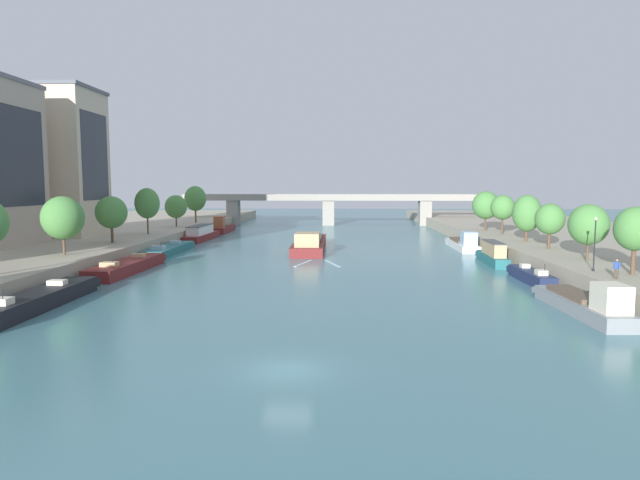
# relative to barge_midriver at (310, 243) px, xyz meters

# --- Properties ---
(ground_plane) EXTENTS (400.00, 400.00, 0.00)m
(ground_plane) POSITION_rel_barge_midriver_xyz_m (1.77, -53.23, -0.96)
(ground_plane) COLOR teal
(quay_left) EXTENTS (36.00, 170.00, 2.02)m
(quay_left) POSITION_rel_barge_midriver_xyz_m (-39.49, 1.77, 0.05)
(quay_left) COLOR #A89E89
(quay_left) RESTS_ON ground
(quay_right) EXTENTS (36.00, 170.00, 2.02)m
(quay_right) POSITION_rel_barge_midriver_xyz_m (43.03, 1.77, 0.05)
(quay_right) COLOR #A89E89
(quay_right) RESTS_ON ground
(barge_midriver) EXTENTS (4.63, 22.93, 3.10)m
(barge_midriver) POSITION_rel_barge_midriver_xyz_m (0.00, 0.00, 0.00)
(barge_midriver) COLOR maroon
(barge_midriver) RESTS_ON ground
(wake_behind_barge) EXTENTS (5.60, 5.89, 0.03)m
(wake_behind_barge) POSITION_rel_barge_midriver_xyz_m (1.79, -14.50, -0.95)
(wake_behind_barge) COLOR silver
(wake_behind_barge) RESTS_ON ground
(moored_boat_left_second) EXTENTS (2.82, 16.23, 2.41)m
(moored_boat_left_second) POSITION_rel_barge_midriver_xyz_m (-18.99, -39.86, -0.28)
(moored_boat_left_second) COLOR black
(moored_boat_left_second) RESTS_ON ground
(moored_boat_left_midway) EXTENTS (3.55, 15.91, 2.36)m
(moored_boat_left_midway) POSITION_rel_barge_midriver_xyz_m (-18.99, -21.79, -0.31)
(moored_boat_left_midway) COLOR maroon
(moored_boat_left_midway) RESTS_ON ground
(moored_boat_left_far) EXTENTS (3.32, 15.45, 2.15)m
(moored_boat_left_far) POSITION_rel_barge_midriver_xyz_m (-19.71, -4.93, -0.41)
(moored_boat_left_far) COLOR #23666B
(moored_boat_left_far) RESTS_ON ground
(moored_boat_left_lone) EXTENTS (3.21, 15.28, 2.66)m
(moored_boat_left_lone) POSITION_rel_barge_midriver_xyz_m (-19.82, 13.54, 0.15)
(moored_boat_left_lone) COLOR maroon
(moored_boat_left_lone) RESTS_ON ground
(moored_boat_left_end) EXTENTS (2.66, 13.63, 3.49)m
(moored_boat_left_end) POSITION_rel_barge_midriver_xyz_m (-19.41, 29.73, 0.05)
(moored_boat_left_end) COLOR maroon
(moored_boat_left_end) RESTS_ON ground
(moored_boat_right_lone) EXTENTS (2.81, 12.88, 2.95)m
(moored_boat_right_lone) POSITION_rel_barge_midriver_xyz_m (22.57, -40.34, -0.09)
(moored_boat_right_lone) COLOR gray
(moored_boat_right_lone) RESTS_ON ground
(moored_boat_right_upstream) EXTENTS (1.76, 10.11, 2.24)m
(moored_boat_right_upstream) POSITION_rel_barge_midriver_xyz_m (23.42, -26.51, -0.35)
(moored_boat_right_upstream) COLOR #1E284C
(moored_boat_right_upstream) RESTS_ON ground
(moored_boat_right_near) EXTENTS (2.14, 11.04, 2.77)m
(moored_boat_right_near) POSITION_rel_barge_midriver_xyz_m (23.19, -13.89, 0.19)
(moored_boat_right_near) COLOR #23666B
(moored_boat_right_near) RESTS_ON ground
(moored_boat_right_downstream) EXTENTS (2.92, 14.47, 2.93)m
(moored_boat_right_downstream) POSITION_rel_barge_midriver_xyz_m (23.09, 1.78, -0.11)
(moored_boat_right_downstream) COLOR silver
(moored_boat_right_downstream) RESTS_ON ground
(tree_left_past_mid) EXTENTS (4.45, 4.45, 6.37)m
(tree_left_past_mid) POSITION_rel_barge_midriver_xyz_m (-25.42, -23.00, 5.09)
(tree_left_past_mid) COLOR brown
(tree_left_past_mid) RESTS_ON quay_left
(tree_left_distant) EXTENTS (4.05, 4.05, 6.13)m
(tree_left_distant) POSITION_rel_barge_midriver_xyz_m (-25.43, -10.49, 5.07)
(tree_left_distant) COLOR brown
(tree_left_distant) RESTS_ON quay_left
(tree_left_by_lamp) EXTENTS (3.80, 3.80, 7.14)m
(tree_left_by_lamp) POSITION_rel_barge_midriver_xyz_m (-25.40, 2.75, 5.84)
(tree_left_by_lamp) COLOR brown
(tree_left_by_lamp) RESTS_ON quay_left
(tree_left_end_of_row) EXTENTS (3.98, 3.98, 5.79)m
(tree_left_end_of_row) POSITION_rel_barge_midriver_xyz_m (-25.49, 17.78, 4.75)
(tree_left_end_of_row) COLOR brown
(tree_left_end_of_row) RESTS_ON quay_left
(tree_left_far) EXTENTS (4.36, 4.36, 7.45)m
(tree_left_far) POSITION_rel_barge_midriver_xyz_m (-24.87, 28.99, 5.97)
(tree_left_far) COLOR brown
(tree_left_far) RESTS_ON quay_left
(tree_right_by_lamp) EXTENTS (3.31, 3.31, 5.75)m
(tree_right_by_lamp) POSITION_rel_barge_midriver_xyz_m (29.14, -34.30, 4.94)
(tree_right_by_lamp) COLOR brown
(tree_right_by_lamp) RESTS_ON quay_right
(tree_right_second) EXTENTS (3.93, 3.93, 5.65)m
(tree_right_second) POSITION_rel_barge_midriver_xyz_m (29.66, -24.69, 4.63)
(tree_right_second) COLOR brown
(tree_right_second) RESTS_ON quay_right
(tree_right_far) EXTENTS (3.43, 3.43, 5.40)m
(tree_right_far) POSITION_rel_barge_midriver_xyz_m (29.41, -15.18, 4.60)
(tree_right_far) COLOR brown
(tree_right_far) RESTS_ON quay_right
(tree_right_nearest) EXTENTS (3.80, 3.80, 6.27)m
(tree_right_nearest) POSITION_rel_barge_midriver_xyz_m (29.56, -6.85, 4.86)
(tree_right_nearest) COLOR brown
(tree_right_nearest) RESTS_ON quay_right
(tree_right_midway) EXTENTS (3.64, 3.64, 6.09)m
(tree_right_midway) POSITION_rel_barge_midriver_xyz_m (29.37, 3.43, 5.26)
(tree_right_midway) COLOR brown
(tree_right_midway) RESTS_ON quay_right
(tree_right_distant) EXTENTS (4.42, 4.42, 6.58)m
(tree_right_distant) POSITION_rel_barge_midriver_xyz_m (28.86, 11.15, 5.32)
(tree_right_distant) COLOR brown
(tree_right_distant) RESTS_ON quay_right
(lamppost_right_bank) EXTENTS (0.28, 0.28, 4.75)m
(lamppost_right_bank) POSITION_rel_barge_midriver_xyz_m (26.78, -32.36, 3.67)
(lamppost_right_bank) COLOR black
(lamppost_right_bank) RESTS_ON quay_right
(building_left_middle) EXTENTS (15.69, 11.03, 21.97)m
(building_left_middle) POSITION_rel_barge_midriver_xyz_m (-39.63, -0.07, 12.06)
(building_left_middle) COLOR beige
(building_left_middle) RESTS_ON quay_left
(bridge_far) EXTENTS (70.52, 4.40, 7.48)m
(bridge_far) POSITION_rel_barge_midriver_xyz_m (1.77, 51.20, 3.92)
(bridge_far) COLOR gray
(bridge_far) RESTS_ON ground
(person_on_quay) EXTENTS (0.36, 0.45, 1.62)m
(person_on_quay) POSITION_rel_barge_midriver_xyz_m (26.68, -36.52, 1.99)
(person_on_quay) COLOR #473D33
(person_on_quay) RESTS_ON quay_right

